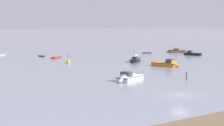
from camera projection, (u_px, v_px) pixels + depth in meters
ground_plane at (180, 95)px, 48.00m from camera, size 800.00×800.00×0.00m
motorboat_moored_0 at (191, 54)px, 104.09m from camera, size 3.98×5.59×2.02m
motorboat_moored_1 at (127, 79)px, 59.02m from camera, size 6.62×4.51×2.39m
motorboat_moored_2 at (169, 65)px, 77.94m from camera, size 4.57×6.95×2.50m
sailboat_moored_0 at (135, 60)px, 86.93m from camera, size 6.56×6.12×7.69m
sailboat_moored_1 at (177, 51)px, 112.61m from camera, size 6.37×6.27×7.65m
rowboat_moored_2 at (147, 53)px, 109.41m from camera, size 3.20×2.82×0.51m
rowboat_moored_3 at (42, 56)px, 99.55m from camera, size 1.81×3.07×0.46m
rowboat_moored_4 at (56, 58)px, 95.09m from camera, size 4.13×2.85×0.62m
channel_buoy at (68, 61)px, 83.80m from camera, size 0.90×0.90×2.30m
mooring_post_near at (187, 76)px, 60.10m from camera, size 0.22×0.22×1.66m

